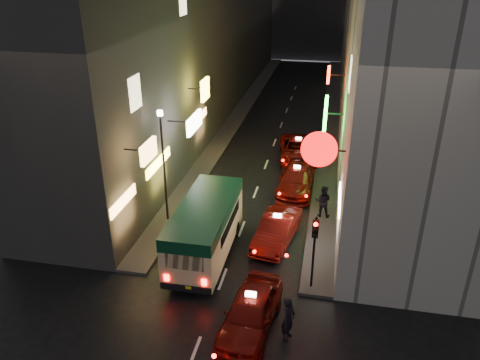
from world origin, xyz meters
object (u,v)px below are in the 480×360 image
Objects in this scene: minibus at (205,224)px; traffic_light at (315,239)px; pedestrian_crossing at (289,316)px; taxi_near at (251,309)px; lamp_post at (163,160)px.

minibus is 1.90× the size of traffic_light.
minibus is 5.53m from traffic_light.
taxi_near is at bearing 98.36° from pedestrian_crossing.
minibus is at bearing 162.30° from traffic_light.
taxi_near is at bearing -128.22° from traffic_light.
taxi_near is 2.79× the size of pedestrian_crossing.
taxi_near is 1.70× the size of traffic_light.
lamp_post reaches higher than traffic_light.
taxi_near is at bearing -56.01° from minibus.
lamp_post reaches higher than minibus.
minibus is at bearing -43.71° from lamp_post.
pedestrian_crossing is at bearing -102.92° from traffic_light.
lamp_post is at bearing 136.29° from minibus.
minibus is 5.44m from taxi_near.
traffic_light is at bearing 51.78° from taxi_near.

